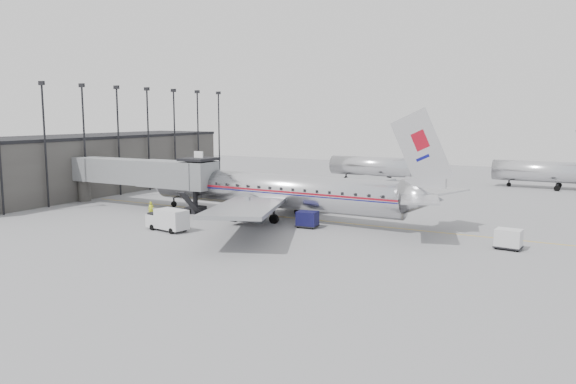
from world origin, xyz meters
name	(u,v)px	position (x,y,z in m)	size (l,w,h in m)	color
ground	(246,225)	(0.00, 0.00, 0.00)	(160.00, 160.00, 0.00)	slate
terminal	(87,165)	(-34.00, 10.00, 4.00)	(12.00, 46.00, 8.00)	#3C3937
apron_line	(299,218)	(3.00, 6.00, 0.01)	(0.15, 60.00, 0.01)	gold
jet_bridge	(147,174)	(-16.66, 3.67, 4.18)	(21.00, 6.20, 7.10)	#5D5F62
floodlight_masts	(134,135)	(-27.50, 13.00, 8.36)	(0.90, 42.25, 15.25)	black
distant_aircraft_near	(372,165)	(-1.79, 42.00, 2.73)	(16.39, 3.20, 10.26)	silver
distant_aircraft_mid	(542,171)	(24.21, 46.00, 2.73)	(16.39, 3.20, 10.26)	silver
airliner	(277,191)	(0.76, 5.00, 3.02)	(38.04, 35.22, 12.03)	silver
service_van	(168,219)	(-5.38, -5.86, 1.13)	(4.81, 2.49, 2.15)	silver
baggage_cart_navy	(307,219)	(6.00, 2.00, 0.88)	(2.24, 1.79, 1.65)	#0E0E38
baggage_cart_white	(508,239)	(25.00, 2.00, 0.91)	(2.31, 1.83, 1.71)	silver
ramp_worker	(151,209)	(-11.86, -1.04, 0.86)	(0.63, 0.41, 1.72)	#C6D318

